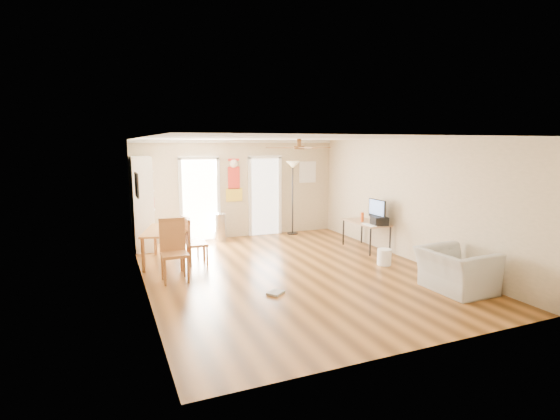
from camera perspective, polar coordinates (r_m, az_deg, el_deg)
name	(u,v)px	position (r m, az deg, el deg)	size (l,w,h in m)	color
floor	(292,272)	(8.42, 1.59, -8.34)	(7.00, 7.00, 0.00)	brown
ceiling	(292,138)	(8.04, 1.67, 9.63)	(5.50, 7.00, 0.00)	silver
wall_back	(238,189)	(11.39, -5.64, 2.85)	(5.50, 0.04, 2.60)	beige
wall_front	(415,248)	(5.20, 17.74, -4.87)	(5.50, 0.04, 2.60)	beige
wall_left	(143,216)	(7.45, -18.04, -0.79)	(0.04, 7.00, 2.60)	beige
wall_right	(407,200)	(9.59, 16.79, 1.36)	(0.04, 7.00, 2.60)	beige
crown_molding	(292,140)	(8.04, 1.67, 9.35)	(5.50, 7.00, 0.08)	white
kitchen_doorway	(200,200)	(11.14, -10.76, 1.30)	(0.90, 0.10, 2.10)	white
bathroom_doorway	(265,197)	(11.64, -2.06, 1.78)	(0.80, 0.10, 2.10)	white
wall_decal	(234,180)	(11.31, -6.23, 4.07)	(0.46, 0.03, 1.10)	red
ac_grille	(308,172)	(12.08, 3.75, 5.12)	(0.50, 0.04, 0.60)	white
framed_poster	(137,185)	(8.79, -18.77, 3.23)	(0.04, 0.66, 0.48)	black
ceiling_fan	(299,148)	(7.77, 2.59, 8.40)	(1.24, 1.24, 0.20)	#593819
bookshelf	(142,203)	(10.53, -18.09, 0.87)	(0.44, 0.99, 2.21)	white
dining_table	(168,246)	(9.29, -14.91, -4.69)	(0.86, 1.44, 0.72)	#A36834
dining_chair_right_a	(194,238)	(9.33, -11.58, -3.75)	(0.40, 0.40, 0.96)	#A66135
dining_chair_right_b	(197,242)	(8.99, -11.13, -4.20)	(0.40, 0.40, 0.97)	#AC6937
dining_chair_near	(174,251)	(7.96, -14.05, -5.39)	(0.47, 0.47, 1.14)	#AC6C37
trash_can	(220,227)	(11.09, -8.13, -2.30)	(0.33, 0.33, 0.71)	silver
torchiere_lamp	(293,198)	(11.69, 1.71, 1.63)	(0.38, 0.38, 2.03)	black
computer_desk	(366,235)	(10.32, 11.49, -3.38)	(0.62, 1.24, 0.66)	#A7815B
imac	(377,212)	(10.01, 12.94, -0.22)	(0.08, 0.61, 0.57)	black
keyboard	(369,225)	(9.83, 11.94, -2.00)	(0.14, 0.43, 0.02)	white
printer	(379,221)	(9.93, 13.24, -1.42)	(0.32, 0.37, 0.19)	black
orange_bottle	(362,217)	(10.22, 11.03, -0.96)	(0.07, 0.07, 0.22)	#F35515
wastebasket_a	(384,257)	(9.12, 13.88, -6.16)	(0.29, 0.29, 0.34)	white
floor_cloth	(276,293)	(7.25, -0.59, -11.10)	(0.27, 0.21, 0.04)	gray
armchair	(456,270)	(7.88, 22.66, -7.52)	(1.12, 0.98, 0.73)	#ADAEA8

